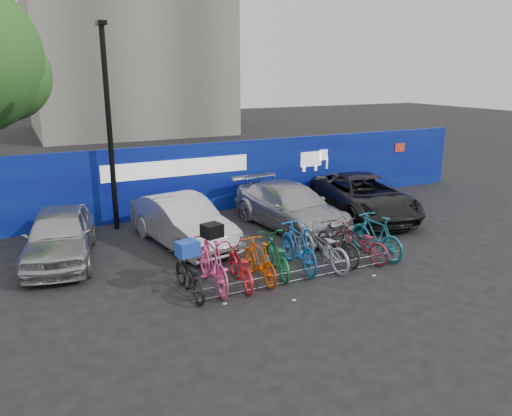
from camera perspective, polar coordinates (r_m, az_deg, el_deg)
ground at (r=12.39m, az=4.28°, el=-7.21°), size 100.00×100.00×0.00m
hoarding at (r=17.24m, az=-5.76°, el=3.45°), size 22.00×0.18×2.40m
lamppost at (r=15.52m, az=-16.46°, el=9.31°), size 0.25×0.50×6.11m
bike_rack at (r=11.85m, az=5.78°, el=-7.47°), size 5.60×0.03×0.30m
car_0 at (r=13.76m, az=-21.54°, el=-2.90°), size 2.37×4.27×1.37m
car_1 at (r=14.09m, az=-8.39°, el=-1.56°), size 2.14×4.33×1.37m
car_2 at (r=15.53m, az=3.99°, el=0.15°), size 2.40×4.84×1.35m
car_3 at (r=17.17m, az=12.21°, el=1.35°), size 3.23×5.31×1.38m
bike_0 at (r=11.05m, az=-7.72°, el=-7.64°), size 0.64×1.76×0.92m
bike_1 at (r=11.26m, az=-4.97°, el=-6.26°), size 0.69×2.06×1.22m
bike_2 at (r=11.44m, az=-1.87°, el=-6.60°), size 0.84×1.85×0.94m
bike_3 at (r=11.64m, az=0.36°, el=-5.98°), size 0.48×1.70×1.02m
bike_4 at (r=12.08m, az=2.33°, el=-5.38°), size 0.94×1.88×0.94m
bike_5 at (r=12.33m, az=4.85°, el=-4.41°), size 0.71×1.99×1.17m
bike_6 at (r=12.58m, az=7.55°, el=-4.35°), size 0.88×2.08×1.06m
bike_7 at (r=12.90m, az=9.31°, el=-3.87°), size 0.57×1.82×1.08m
bike_8 at (r=13.20m, az=11.78°, el=-3.81°), size 1.01×1.93×0.97m
bike_9 at (r=13.49m, az=13.57°, el=-3.09°), size 0.68×1.95×1.15m
cargo_crate at (r=10.82m, az=-7.83°, el=-4.61°), size 0.51×0.42×0.32m
cargo_topcase at (r=11.00m, az=-5.06°, el=-2.58°), size 0.49×0.46×0.30m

